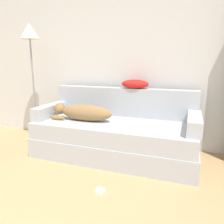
{
  "coord_description": "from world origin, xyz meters",
  "views": [
    {
      "loc": [
        1.11,
        -0.09,
        1.19
      ],
      "look_at": [
        0.24,
        2.33,
        0.6
      ],
      "focal_mm": 35.0,
      "sensor_mm": 36.0,
      "label": 1
    }
  ],
  "objects_px": {
    "dog": "(83,112)",
    "laptop": "(129,123)",
    "floor_lamp": "(30,43)",
    "power_adapter": "(100,191)",
    "couch": "(115,139)",
    "throw_pillow": "(135,84)"
  },
  "relations": [
    {
      "from": "throw_pillow",
      "to": "power_adapter",
      "type": "xyz_separation_m",
      "value": [
        -0.02,
        -1.19,
        -0.89
      ]
    },
    {
      "from": "floor_lamp",
      "to": "power_adapter",
      "type": "distance_m",
      "value": 2.26
    },
    {
      "from": "throw_pillow",
      "to": "couch",
      "type": "bearing_deg",
      "value": -115.1
    },
    {
      "from": "floor_lamp",
      "to": "couch",
      "type": "bearing_deg",
      "value": -5.74
    },
    {
      "from": "dog",
      "to": "power_adapter",
      "type": "distance_m",
      "value": 1.1
    },
    {
      "from": "laptop",
      "to": "throw_pillow",
      "type": "xyz_separation_m",
      "value": [
        -0.03,
        0.37,
        0.44
      ]
    },
    {
      "from": "couch",
      "to": "throw_pillow",
      "type": "height_order",
      "value": "throw_pillow"
    },
    {
      "from": "couch",
      "to": "dog",
      "type": "xyz_separation_m",
      "value": [
        -0.42,
        -0.05,
        0.34
      ]
    },
    {
      "from": "couch",
      "to": "floor_lamp",
      "type": "distance_m",
      "value": 1.8
    },
    {
      "from": "throw_pillow",
      "to": "floor_lamp",
      "type": "xyz_separation_m",
      "value": [
        -1.48,
        -0.22,
        0.54
      ]
    },
    {
      "from": "laptop",
      "to": "floor_lamp",
      "type": "relative_size",
      "value": 0.2
    },
    {
      "from": "laptop",
      "to": "throw_pillow",
      "type": "relative_size",
      "value": 0.92
    },
    {
      "from": "laptop",
      "to": "power_adapter",
      "type": "relative_size",
      "value": 4.51
    },
    {
      "from": "throw_pillow",
      "to": "floor_lamp",
      "type": "relative_size",
      "value": 0.22
    },
    {
      "from": "laptop",
      "to": "floor_lamp",
      "type": "xyz_separation_m",
      "value": [
        -1.51,
        0.15,
        0.99
      ]
    },
    {
      "from": "dog",
      "to": "laptop",
      "type": "height_order",
      "value": "dog"
    },
    {
      "from": "floor_lamp",
      "to": "throw_pillow",
      "type": "bearing_deg",
      "value": 8.59
    },
    {
      "from": "dog",
      "to": "floor_lamp",
      "type": "distance_m",
      "value": 1.28
    },
    {
      "from": "couch",
      "to": "power_adapter",
      "type": "height_order",
      "value": "couch"
    },
    {
      "from": "dog",
      "to": "power_adapter",
      "type": "bearing_deg",
      "value": -54.16
    },
    {
      "from": "dog",
      "to": "laptop",
      "type": "xyz_separation_m",
      "value": [
        0.61,
        0.04,
        -0.1
      ]
    },
    {
      "from": "dog",
      "to": "throw_pillow",
      "type": "relative_size",
      "value": 2.22
    }
  ]
}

